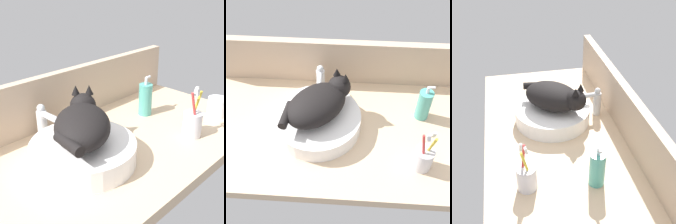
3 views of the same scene
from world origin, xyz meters
The scene contains 8 objects.
ground_plane centered at (0.00, 0.00, -2.00)cm, with size 122.83×60.29×4.00cm, color #D1B28E.
backsplash_panel centered at (0.00, 28.35, 10.13)cm, with size 122.83×3.60×20.25cm, color tan.
sink_basin centered at (-12.22, -0.36, 3.47)cm, with size 33.20×33.20×6.95cm, color white.
cat centered at (-11.38, 0.72, 12.71)cm, with size 29.22×30.03×14.00cm.
faucet centered at (-13.00, 19.60, 7.30)cm, with size 3.60×11.84×13.60cm.
soap_dispenser centered at (28.66, 8.40, 6.68)cm, with size 5.49×5.49×16.41cm.
toothbrush_cup centered at (26.00, -15.36, 4.95)cm, with size 6.82×6.82×18.72cm.
water_glass centered at (48.23, -13.55, 3.41)cm, with size 7.87×7.87×7.77cm.
Camera 1 is at (-65.25, -64.35, 55.60)cm, focal length 50.00 mm.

